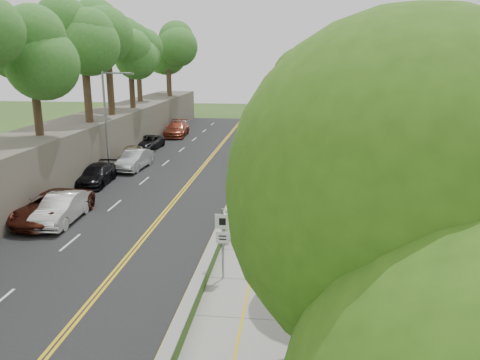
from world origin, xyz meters
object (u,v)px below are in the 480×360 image
(signpost, at_px, (223,236))
(person_far, at_px, (292,147))
(construction_barrel, at_px, (298,164))
(car_2, at_px, (52,207))
(concrete_block, at_px, (278,235))
(streetlight, at_px, (108,115))
(car_1, at_px, (62,208))
(painter_0, at_px, (246,181))

(signpost, xyz_separation_m, person_far, (2.66, 25.65, -1.14))
(construction_barrel, distance_m, car_2, 19.82)
(concrete_block, bearing_deg, person_far, 88.65)
(signpost, distance_m, car_2, 12.33)
(car_2, bearing_deg, streetlight, 97.96)
(construction_barrel, height_order, person_far, person_far)
(signpost, height_order, concrete_block, signpost)
(construction_barrel, distance_m, car_1, 19.52)
(car_1, xyz_separation_m, painter_0, (9.75, 6.67, 0.07))
(streetlight, height_order, person_far, streetlight)
(streetlight, height_order, concrete_block, streetlight)
(construction_barrel, distance_m, painter_0, 8.40)
(signpost, xyz_separation_m, car_1, (-10.05, 5.82, -1.12))
(streetlight, distance_m, construction_barrel, 15.64)
(signpost, distance_m, construction_barrel, 20.41)
(streetlight, xyz_separation_m, car_2, (0.81, -10.99, -3.80))
(car_1, height_order, person_far, car_1)
(car_1, bearing_deg, painter_0, 31.72)
(car_1, bearing_deg, streetlight, 94.78)
(car_2, height_order, painter_0, painter_0)
(concrete_block, height_order, painter_0, painter_0)
(construction_barrel, relative_size, concrete_block, 0.80)
(streetlight, distance_m, signpost, 20.72)
(signpost, height_order, person_far, signpost)
(streetlight, xyz_separation_m, painter_0, (11.21, -4.52, -3.73))
(car_1, xyz_separation_m, car_2, (-0.65, 0.21, 0.00))
(streetlight, relative_size, person_far, 5.17)
(streetlight, bearing_deg, signpost, -55.92)
(concrete_block, relative_size, person_far, 0.73)
(concrete_block, relative_size, painter_0, 0.66)
(car_2, relative_size, person_far, 3.73)
(signpost, xyz_separation_m, car_2, (-10.70, 6.03, -1.12))
(construction_barrel, relative_size, painter_0, 0.52)
(concrete_block, relative_size, car_2, 0.20)
(construction_barrel, xyz_separation_m, painter_0, (-3.55, -7.61, 0.41))
(car_2, distance_m, person_far, 23.74)
(streetlight, xyz_separation_m, person_far, (14.17, 8.64, -3.82))
(construction_barrel, xyz_separation_m, person_far, (-0.59, 5.55, 0.32))
(streetlight, bearing_deg, car_1, -82.56)
(car_1, height_order, car_2, car_2)
(concrete_block, bearing_deg, painter_0, 106.45)
(signpost, relative_size, construction_barrel, 3.42)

